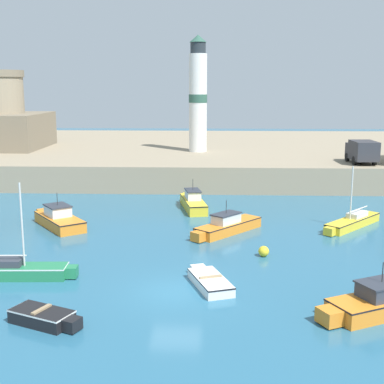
{
  "coord_description": "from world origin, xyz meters",
  "views": [
    {
      "loc": [
        1.79,
        -24.68,
        9.94
      ],
      "look_at": [
        0.19,
        14.85,
        2.0
      ],
      "focal_mm": 50.0,
      "sensor_mm": 36.0,
      "label": 1
    }
  ],
  "objects_px": {
    "dinghy_white_3": "(210,281)",
    "truck_on_quay": "(362,151)",
    "sailboat_yellow_6": "(352,222)",
    "lighthouse": "(198,96)",
    "sailboat_green_2": "(19,270)",
    "mooring_buoy": "(264,251)",
    "motorboat_orange_4": "(58,219)",
    "dinghy_black_7": "(44,317)",
    "motorboat_orange_1": "(227,226)",
    "motorboat_yellow_0": "(193,202)",
    "motorboat_orange_5": "(382,302)"
  },
  "relations": [
    {
      "from": "dinghy_white_3",
      "to": "truck_on_quay",
      "type": "bearing_deg",
      "value": 61.21
    },
    {
      "from": "sailboat_yellow_6",
      "to": "lighthouse",
      "type": "bearing_deg",
      "value": 116.93
    },
    {
      "from": "sailboat_green_2",
      "to": "mooring_buoy",
      "type": "xyz_separation_m",
      "value": [
        13.14,
        4.12,
        -0.11
      ]
    },
    {
      "from": "motorboat_orange_4",
      "to": "dinghy_black_7",
      "type": "height_order",
      "value": "motorboat_orange_4"
    },
    {
      "from": "sailboat_green_2",
      "to": "sailboat_yellow_6",
      "type": "bearing_deg",
      "value": 28.88
    },
    {
      "from": "dinghy_white_3",
      "to": "sailboat_yellow_6",
      "type": "relative_size",
      "value": 0.75
    },
    {
      "from": "dinghy_white_3",
      "to": "lighthouse",
      "type": "relative_size",
      "value": 0.32
    },
    {
      "from": "truck_on_quay",
      "to": "dinghy_black_7",
      "type": "bearing_deg",
      "value": -124.71
    },
    {
      "from": "sailboat_green_2",
      "to": "dinghy_white_3",
      "type": "bearing_deg",
      "value": -4.47
    },
    {
      "from": "mooring_buoy",
      "to": "lighthouse",
      "type": "distance_m",
      "value": 31.55
    },
    {
      "from": "motorboat_orange_1",
      "to": "dinghy_white_3",
      "type": "bearing_deg",
      "value": -96.35
    },
    {
      "from": "lighthouse",
      "to": "truck_on_quay",
      "type": "distance_m",
      "value": 18.92
    },
    {
      "from": "dinghy_white_3",
      "to": "dinghy_black_7",
      "type": "bearing_deg",
      "value": -146.38
    },
    {
      "from": "motorboat_orange_4",
      "to": "mooring_buoy",
      "type": "relative_size",
      "value": 9.06
    },
    {
      "from": "dinghy_white_3",
      "to": "mooring_buoy",
      "type": "distance_m",
      "value": 5.83
    },
    {
      "from": "sailboat_green_2",
      "to": "truck_on_quay",
      "type": "bearing_deg",
      "value": 46.17
    },
    {
      "from": "lighthouse",
      "to": "sailboat_green_2",
      "type": "bearing_deg",
      "value": -103.74
    },
    {
      "from": "mooring_buoy",
      "to": "sailboat_green_2",
      "type": "bearing_deg",
      "value": -162.61
    },
    {
      "from": "motorboat_orange_1",
      "to": "dinghy_white_3",
      "type": "distance_m",
      "value": 9.99
    },
    {
      "from": "motorboat_orange_1",
      "to": "lighthouse",
      "type": "bearing_deg",
      "value": 96.27
    },
    {
      "from": "motorboat_orange_4",
      "to": "motorboat_orange_1",
      "type": "bearing_deg",
      "value": -5.88
    },
    {
      "from": "motorboat_yellow_0",
      "to": "motorboat_orange_4",
      "type": "height_order",
      "value": "motorboat_yellow_0"
    },
    {
      "from": "motorboat_orange_5",
      "to": "truck_on_quay",
      "type": "distance_m",
      "value": 30.02
    },
    {
      "from": "lighthouse",
      "to": "truck_on_quay",
      "type": "height_order",
      "value": "lighthouse"
    },
    {
      "from": "sailboat_green_2",
      "to": "motorboat_orange_5",
      "type": "bearing_deg",
      "value": -11.81
    },
    {
      "from": "lighthouse",
      "to": "truck_on_quay",
      "type": "xyz_separation_m",
      "value": [
        16.02,
        -8.75,
        -4.98
      ]
    },
    {
      "from": "motorboat_orange_5",
      "to": "dinghy_white_3",
      "type": "bearing_deg",
      "value": 159.17
    },
    {
      "from": "motorboat_orange_1",
      "to": "dinghy_black_7",
      "type": "distance_m",
      "value": 16.63
    },
    {
      "from": "dinghy_white_3",
      "to": "motorboat_orange_4",
      "type": "bearing_deg",
      "value": 134.3
    },
    {
      "from": "motorboat_orange_1",
      "to": "dinghy_black_7",
      "type": "height_order",
      "value": "motorboat_orange_1"
    },
    {
      "from": "motorboat_orange_4",
      "to": "lighthouse",
      "type": "height_order",
      "value": "lighthouse"
    },
    {
      "from": "truck_on_quay",
      "to": "motorboat_orange_4",
      "type": "bearing_deg",
      "value": -149.31
    },
    {
      "from": "motorboat_yellow_0",
      "to": "motorboat_orange_4",
      "type": "bearing_deg",
      "value": -147.64
    },
    {
      "from": "sailboat_green_2",
      "to": "truck_on_quay",
      "type": "relative_size",
      "value": 1.31
    },
    {
      "from": "sailboat_yellow_6",
      "to": "lighthouse",
      "type": "xyz_separation_m",
      "value": [
        -11.72,
        23.07,
        8.33
      ]
    },
    {
      "from": "dinghy_black_7",
      "to": "dinghy_white_3",
      "type": "bearing_deg",
      "value": 33.62
    },
    {
      "from": "dinghy_white_3",
      "to": "dinghy_black_7",
      "type": "relative_size",
      "value": 1.22
    },
    {
      "from": "motorboat_orange_1",
      "to": "sailboat_yellow_6",
      "type": "bearing_deg",
      "value": 12.09
    },
    {
      "from": "motorboat_orange_4",
      "to": "sailboat_yellow_6",
      "type": "relative_size",
      "value": 1.05
    },
    {
      "from": "dinghy_black_7",
      "to": "truck_on_quay",
      "type": "bearing_deg",
      "value": 55.29
    },
    {
      "from": "motorboat_orange_5",
      "to": "mooring_buoy",
      "type": "xyz_separation_m",
      "value": [
        -4.48,
        7.8,
        -0.22
      ]
    },
    {
      "from": "dinghy_black_7",
      "to": "motorboat_orange_4",
      "type": "bearing_deg",
      "value": 104.04
    },
    {
      "from": "dinghy_black_7",
      "to": "lighthouse",
      "type": "relative_size",
      "value": 0.26
    },
    {
      "from": "sailboat_green_2",
      "to": "motorboat_orange_5",
      "type": "relative_size",
      "value": 0.94
    },
    {
      "from": "motorboat_orange_1",
      "to": "motorboat_orange_5",
      "type": "xyz_separation_m",
      "value": [
        6.53,
        -12.84,
        0.03
      ]
    },
    {
      "from": "motorboat_orange_1",
      "to": "truck_on_quay",
      "type": "relative_size",
      "value": 1.24
    },
    {
      "from": "mooring_buoy",
      "to": "truck_on_quay",
      "type": "relative_size",
      "value": 0.14
    },
    {
      "from": "dinghy_white_3",
      "to": "motorboat_yellow_0",
      "type": "bearing_deg",
      "value": 94.99
    },
    {
      "from": "sailboat_green_2",
      "to": "motorboat_yellow_0",
      "type": "bearing_deg",
      "value": 62.53
    },
    {
      "from": "sailboat_yellow_6",
      "to": "truck_on_quay",
      "type": "distance_m",
      "value": 15.32
    }
  ]
}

